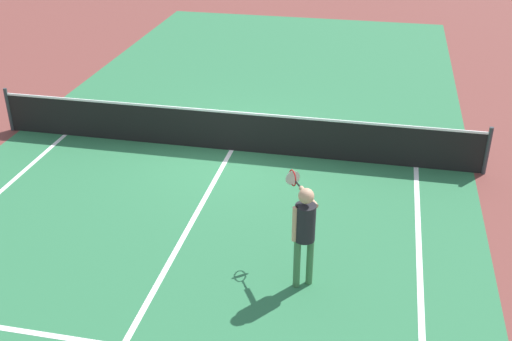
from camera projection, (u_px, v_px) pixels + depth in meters
The scene contains 5 objects.
ground_plane at pixel (232, 150), 14.30m from camera, with size 60.00×60.00×0.00m, color brown.
court_surface_inbounds at pixel (232, 150), 14.30m from camera, with size 10.62×24.40×0.00m, color #2D7247.
line_center_service at pixel (190, 225), 11.54m from camera, with size 0.10×6.40×0.01m, color white.
net at pixel (231, 130), 14.07m from camera, with size 11.09×0.09×1.07m.
player_near at pixel (304, 225), 9.51m from camera, with size 0.62×1.18×1.75m.
Camera 1 is at (3.18, -12.46, 6.30)m, focal length 44.01 mm.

